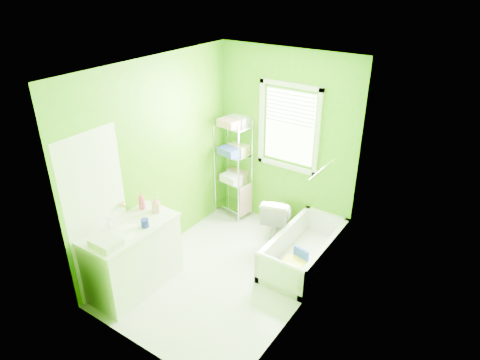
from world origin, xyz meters
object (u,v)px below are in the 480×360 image
Objects in this scene: toilet at (278,217)px; wire_shelf_unit at (234,157)px; vanity at (132,255)px; bathtub at (303,254)px.

wire_shelf_unit is (-0.89, 0.21, 0.61)m from toilet.
toilet is 2.09m from vanity.
wire_shelf_unit reaches higher than vanity.
vanity is at bearing -90.58° from wire_shelf_unit.
toilet is (-0.58, 0.34, 0.20)m from bathtub.
vanity is 2.15m from wire_shelf_unit.
bathtub is 2.17m from vanity.
wire_shelf_unit is at bearing -30.10° from toilet.
toilet is 0.44× the size of wire_shelf_unit.
bathtub is at bearing 45.79° from vanity.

